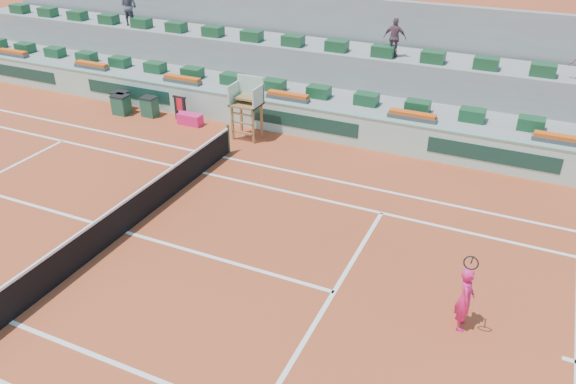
% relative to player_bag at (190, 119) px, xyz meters
% --- Properties ---
extents(ground, '(90.00, 90.00, 0.00)m').
position_rel_player_bag_xyz_m(ground, '(2.80, -7.61, -0.23)').
color(ground, '#A53E20').
rests_on(ground, ground).
extents(seating_tier_lower, '(36.00, 4.00, 1.20)m').
position_rel_player_bag_xyz_m(seating_tier_lower, '(2.80, 3.09, 0.37)').
color(seating_tier_lower, '#969693').
rests_on(seating_tier_lower, ground).
extents(seating_tier_upper, '(36.00, 2.40, 2.60)m').
position_rel_player_bag_xyz_m(seating_tier_upper, '(2.80, 4.69, 1.07)').
color(seating_tier_upper, '#969693').
rests_on(seating_tier_upper, ground).
extents(stadium_back_wall, '(36.00, 0.40, 4.40)m').
position_rel_player_bag_xyz_m(stadium_back_wall, '(2.80, 6.29, 1.97)').
color(stadium_back_wall, '#969693').
rests_on(stadium_back_wall, ground).
extents(player_bag, '(1.02, 0.46, 0.46)m').
position_rel_player_bag_xyz_m(player_bag, '(0.00, 0.00, 0.00)').
color(player_bag, '#F5206E').
rests_on(player_bag, ground).
extents(spectator_left, '(0.88, 0.70, 1.79)m').
position_rel_player_bag_xyz_m(spectator_left, '(-6.01, 4.29, 3.27)').
color(spectator_left, '#4A4A57').
rests_on(spectator_left, seating_tier_upper).
extents(spectator_mid, '(0.92, 0.40, 1.55)m').
position_rel_player_bag_xyz_m(spectator_mid, '(7.19, 4.20, 3.15)').
color(spectator_mid, '#6E4958').
rests_on(spectator_mid, seating_tier_upper).
extents(court_lines, '(23.89, 11.09, 0.01)m').
position_rel_player_bag_xyz_m(court_lines, '(2.80, -7.61, -0.22)').
color(court_lines, white).
rests_on(court_lines, ground).
extents(tennis_net, '(0.10, 11.97, 1.10)m').
position_rel_player_bag_xyz_m(tennis_net, '(2.80, -7.61, 0.30)').
color(tennis_net, black).
rests_on(tennis_net, ground).
extents(advertising_hoarding, '(36.00, 0.34, 1.26)m').
position_rel_player_bag_xyz_m(advertising_hoarding, '(2.83, 0.88, 0.41)').
color(advertising_hoarding, '#ADDAC5').
rests_on(advertising_hoarding, ground).
extents(umpire_chair, '(1.10, 0.90, 2.40)m').
position_rel_player_bag_xyz_m(umpire_chair, '(2.80, -0.12, 1.32)').
color(umpire_chair, brown).
rests_on(umpire_chair, ground).
extents(seat_row_lower, '(32.90, 0.60, 0.44)m').
position_rel_player_bag_xyz_m(seat_row_lower, '(2.80, 2.19, 1.19)').
color(seat_row_lower, '#184A28').
rests_on(seat_row_lower, seating_tier_lower).
extents(seat_row_upper, '(32.90, 0.60, 0.44)m').
position_rel_player_bag_xyz_m(seat_row_upper, '(2.80, 4.09, 2.59)').
color(seat_row_upper, '#184A28').
rests_on(seat_row_upper, seating_tier_upper).
extents(flower_planters, '(26.80, 0.36, 0.28)m').
position_rel_player_bag_xyz_m(flower_planters, '(1.30, 1.39, 1.11)').
color(flower_planters, '#4C4C4C').
rests_on(flower_planters, seating_tier_lower).
extents(drink_cooler_a, '(0.64, 0.55, 0.84)m').
position_rel_player_bag_xyz_m(drink_cooler_a, '(-2.09, 0.10, 0.19)').
color(drink_cooler_a, '#1A4E37').
rests_on(drink_cooler_a, ground).
extents(drink_cooler_b, '(0.70, 0.60, 0.84)m').
position_rel_player_bag_xyz_m(drink_cooler_b, '(-3.33, -0.22, 0.19)').
color(drink_cooler_b, '#1A4E37').
rests_on(drink_cooler_b, ground).
extents(drink_cooler_c, '(0.69, 0.59, 0.84)m').
position_rel_player_bag_xyz_m(drink_cooler_c, '(-3.65, 0.15, 0.19)').
color(drink_cooler_c, '#1A4E37').
rests_on(drink_cooler_c, ground).
extents(towel_rack, '(0.63, 0.11, 1.03)m').
position_rel_player_bag_xyz_m(towel_rack, '(-0.64, 0.28, 0.38)').
color(towel_rack, black).
rests_on(towel_rack, ground).
extents(tennis_player, '(0.47, 0.88, 2.28)m').
position_rel_player_bag_xyz_m(tennis_player, '(12.24, -7.52, 0.58)').
color(tennis_player, '#F5206E').
rests_on(tennis_player, ground).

